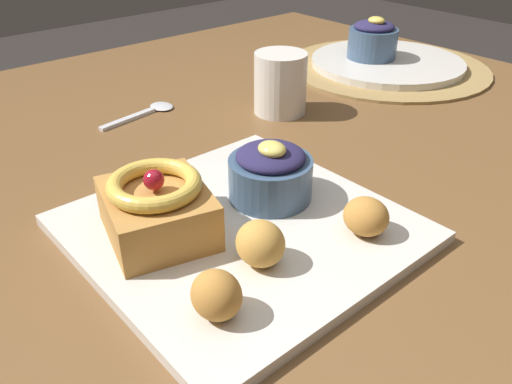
# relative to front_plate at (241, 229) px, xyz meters

# --- Properties ---
(dining_table) EXTENTS (1.49, 1.08, 0.73)m
(dining_table) POSITION_rel_front_plate_xyz_m (0.07, 0.19, -0.09)
(dining_table) COLOR brown
(dining_table) RESTS_ON ground_plane
(woven_placemat) EXTENTS (0.37, 0.37, 0.00)m
(woven_placemat) POSITION_rel_front_plate_xyz_m (-0.23, 0.53, -0.00)
(woven_placemat) COLOR #997A47
(woven_placemat) RESTS_ON dining_table
(front_plate) EXTENTS (0.29, 0.29, 0.01)m
(front_plate) POSITION_rel_front_plate_xyz_m (0.00, 0.00, 0.00)
(front_plate) COLOR silver
(front_plate) RESTS_ON dining_table
(cake_slice) EXTENTS (0.12, 0.11, 0.07)m
(cake_slice) POSITION_rel_front_plate_xyz_m (-0.04, -0.07, 0.04)
(cake_slice) COLOR #B77F3D
(cake_slice) RESTS_ON front_plate
(berry_ramekin) EXTENTS (0.09, 0.09, 0.07)m
(berry_ramekin) POSITION_rel_front_plate_xyz_m (-0.02, 0.06, 0.03)
(berry_ramekin) COLOR #3D5675
(berry_ramekin) RESTS_ON front_plate
(fritter_front) EXTENTS (0.04, 0.04, 0.04)m
(fritter_front) POSITION_rel_front_plate_xyz_m (0.09, 0.08, 0.02)
(fritter_front) COLOR #BC7F38
(fritter_front) RESTS_ON front_plate
(fritter_middle) EXTENTS (0.04, 0.04, 0.04)m
(fritter_middle) POSITION_rel_front_plate_xyz_m (0.06, -0.02, 0.03)
(fritter_middle) COLOR gold
(fritter_middle) RESTS_ON front_plate
(fritter_back) EXTENTS (0.04, 0.04, 0.04)m
(fritter_back) POSITION_rel_front_plate_xyz_m (0.08, -0.09, 0.03)
(fritter_back) COLOR #BC7F38
(fritter_back) RESTS_ON front_plate
(back_plate) EXTENTS (0.27, 0.27, 0.01)m
(back_plate) POSITION_rel_front_plate_xyz_m (-0.23, 0.53, 0.01)
(back_plate) COLOR silver
(back_plate) RESTS_ON woven_placemat
(back_ramekin) EXTENTS (0.09, 0.09, 0.08)m
(back_ramekin) POSITION_rel_front_plate_xyz_m (-0.25, 0.52, 0.04)
(back_ramekin) COLOR #3D5675
(back_ramekin) RESTS_ON back_plate
(spoon) EXTENTS (0.04, 0.13, 0.00)m
(spoon) POSITION_rel_front_plate_xyz_m (-0.33, 0.09, -0.00)
(spoon) COLOR silver
(spoon) RESTS_ON dining_table
(coffee_mug) EXTENTS (0.08, 0.08, 0.09)m
(coffee_mug) POSITION_rel_front_plate_xyz_m (-0.20, 0.24, 0.04)
(coffee_mug) COLOR silver
(coffee_mug) RESTS_ON dining_table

